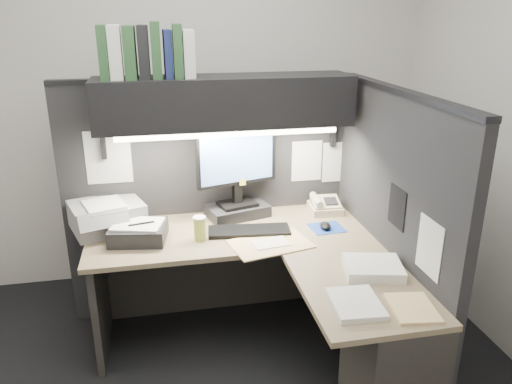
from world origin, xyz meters
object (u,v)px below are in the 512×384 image
printer (107,216)px  keyboard (249,231)px  telephone (325,206)px  monitor (237,183)px  coffee_cup (200,229)px  notebook_stack (139,233)px  desk (303,315)px  overhead_shelf (225,101)px

printer → keyboard: bearing=-34.9°
keyboard → telephone: bearing=28.0°
monitor → keyboard: size_ratio=1.17×
coffee_cup → notebook_stack: bearing=168.8°
coffee_cup → notebook_stack: coffee_cup is taller
desk → coffee_cup: bearing=137.2°
coffee_cup → notebook_stack: size_ratio=0.43×
printer → notebook_stack: size_ratio=1.30×
overhead_shelf → printer: overhead_shelf is taller
keyboard → notebook_stack: (-0.66, 0.03, 0.04)m
monitor → telephone: size_ratio=2.75×
overhead_shelf → keyboard: bearing=-67.8°
coffee_cup → notebook_stack: 0.36m
coffee_cup → printer: printer is taller
monitor → keyboard: monitor is taller
desk → keyboard: bearing=111.6°
keyboard → notebook_stack: notebook_stack is taller
overhead_shelf → printer: bearing=179.4°
coffee_cup → monitor: bearing=48.7°
keyboard → notebook_stack: size_ratio=1.56×
desk → coffee_cup: (-0.51, 0.47, 0.36)m
overhead_shelf → telephone: size_ratio=7.29×
overhead_shelf → keyboard: size_ratio=3.11×
printer → monitor: bearing=-16.8°
desk → monitor: size_ratio=2.91×
desk → monitor: bearing=106.1°
printer → notebook_stack: printer is taller
desk → telephone: 0.89m
desk → telephone: bearing=63.7°
desk → coffee_cup: 0.78m
telephone → notebook_stack: 1.25m
keyboard → coffee_cup: coffee_cup is taller
monitor → notebook_stack: monitor is taller
keyboard → coffee_cup: bearing=-166.1°
monitor → coffee_cup: bearing=-146.5°
keyboard → notebook_stack: 0.66m
telephone → notebook_stack: size_ratio=0.66×
desk → notebook_stack: (-0.86, 0.54, 0.33)m
desk → printer: size_ratio=4.09×
notebook_stack → telephone: bearing=9.3°
overhead_shelf → monitor: bearing=24.5°
overhead_shelf → keyboard: (0.10, -0.24, -0.76)m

